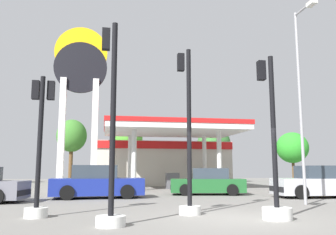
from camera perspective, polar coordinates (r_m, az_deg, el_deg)
ground_plane at (r=10.42m, az=10.99°, el=-15.65°), size 90.00×90.00×0.00m
gas_station at (r=31.02m, az=-1.29°, el=-6.83°), size 11.65×13.08×4.60m
station_pole_sign at (r=25.22m, az=-13.96°, el=4.92°), size 3.61×0.56×11.24m
car_2 at (r=19.68m, az=6.35°, el=-10.36°), size 4.19×2.34×1.42m
car_3 at (r=17.58m, az=-11.41°, el=-10.30°), size 4.45×2.21×1.55m
car_4 at (r=19.05m, az=23.07°, el=-9.66°), size 4.41×2.22×1.54m
traffic_signal_0 at (r=11.02m, az=-19.99°, el=-6.22°), size 0.65×0.68×4.10m
traffic_signal_1 at (r=8.88m, az=-9.16°, el=-6.18°), size 0.72×0.72×5.10m
traffic_signal_2 at (r=10.34m, az=16.72°, el=-9.03°), size 0.80×0.80×4.59m
traffic_signal_3 at (r=11.04m, az=3.26°, el=-5.94°), size 0.66×0.69×5.17m
tree_1 at (r=37.29m, az=-15.21°, el=-2.92°), size 3.02×3.02×6.39m
tree_2 at (r=36.94m, az=-6.56°, el=-3.32°), size 3.16×3.16×6.15m
tree_3 at (r=38.01m, az=7.38°, el=-4.23°), size 3.52×3.52×5.75m
tree_4 at (r=42.16m, az=19.35°, el=-4.61°), size 3.51×3.51×5.48m
corner_streetlamp at (r=15.27m, az=20.71°, el=4.68°), size 0.24×1.48×7.86m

